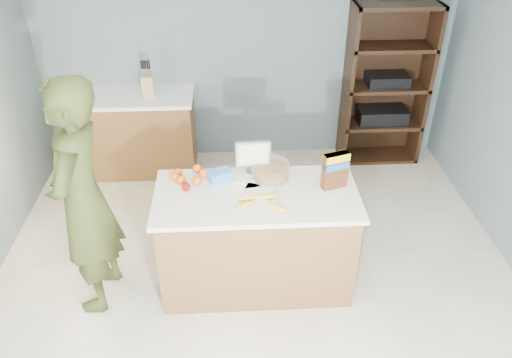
{
  "coord_description": "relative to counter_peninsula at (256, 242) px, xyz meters",
  "views": [
    {
      "loc": [
        -0.17,
        -2.8,
        3.07
      ],
      "look_at": [
        0.0,
        0.35,
        1.0
      ],
      "focal_mm": 35.0,
      "sensor_mm": 36.0,
      "label": 1
    }
  ],
  "objects": [
    {
      "name": "floor",
      "position": [
        0.0,
        -0.3,
        -0.42
      ],
      "size": [
        4.5,
        5.0,
        0.02
      ],
      "primitive_type": "cube",
      "color": "beige",
      "rests_on": "ground"
    },
    {
      "name": "walls",
      "position": [
        0.0,
        -0.3,
        1.24
      ],
      "size": [
        4.52,
        5.02,
        2.51
      ],
      "color": "slate",
      "rests_on": "ground"
    },
    {
      "name": "counter_peninsula",
      "position": [
        0.0,
        0.0,
        0.0
      ],
      "size": [
        1.56,
        0.76,
        0.9
      ],
      "color": "brown",
      "rests_on": "ground"
    },
    {
      "name": "back_cabinet",
      "position": [
        -1.2,
        1.9,
        0.04
      ],
      "size": [
        1.24,
        0.62,
        0.9
      ],
      "color": "brown",
      "rests_on": "ground"
    },
    {
      "name": "shelving_unit",
      "position": [
        1.55,
        2.05,
        0.45
      ],
      "size": [
        0.9,
        0.4,
        1.8
      ],
      "color": "black",
      "rests_on": "ground"
    },
    {
      "name": "person",
      "position": [
        -1.27,
        -0.09,
        0.53
      ],
      "size": [
        0.51,
        0.73,
        1.9
      ],
      "primitive_type": "imported",
      "rotation": [
        0.0,
        0.0,
        -1.65
      ],
      "color": "#343C17",
      "rests_on": "ground"
    },
    {
      "name": "knife_block",
      "position": [
        -1.04,
        1.88,
        0.6
      ],
      "size": [
        0.12,
        0.1,
        0.31
      ],
      "color": "tan",
      "rests_on": "back_cabinet"
    },
    {
      "name": "envelopes",
      "position": [
        -0.02,
        0.1,
        0.49
      ],
      "size": [
        0.34,
        0.22,
        0.0
      ],
      "color": "white",
      "rests_on": "counter_peninsula"
    },
    {
      "name": "bananas",
      "position": [
        0.01,
        -0.14,
        0.5
      ],
      "size": [
        0.4,
        0.23,
        0.04
      ],
      "color": "yellow",
      "rests_on": "counter_peninsula"
    },
    {
      "name": "apples",
      "position": [
        -0.56,
        0.12,
        0.52
      ],
      "size": [
        0.11,
        0.17,
        0.07
      ],
      "color": "maroon",
      "rests_on": "counter_peninsula"
    },
    {
      "name": "oranges",
      "position": [
        -0.54,
        0.23,
        0.52
      ],
      "size": [
        0.3,
        0.25,
        0.07
      ],
      "color": "#F15E0F",
      "rests_on": "counter_peninsula"
    },
    {
      "name": "blue_carton",
      "position": [
        -0.28,
        0.21,
        0.52
      ],
      "size": [
        0.21,
        0.18,
        0.08
      ],
      "primitive_type": "cube",
      "rotation": [
        0.0,
        0.0,
        0.4
      ],
      "color": "blue",
      "rests_on": "counter_peninsula"
    },
    {
      "name": "salad_bowl",
      "position": [
        0.12,
        0.22,
        0.54
      ],
      "size": [
        0.3,
        0.3,
        0.13
      ],
      "color": "#267219",
      "rests_on": "counter_peninsula"
    },
    {
      "name": "tv",
      "position": [
        -0.01,
        0.31,
        0.64
      ],
      "size": [
        0.28,
        0.12,
        0.28
      ],
      "color": "silver",
      "rests_on": "counter_peninsula"
    },
    {
      "name": "cereal_box",
      "position": [
        0.6,
        0.06,
        0.66
      ],
      "size": [
        0.21,
        0.13,
        0.3
      ],
      "color": "#592B14",
      "rests_on": "counter_peninsula"
    }
  ]
}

